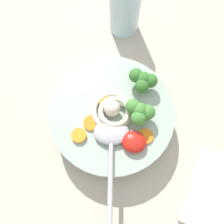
# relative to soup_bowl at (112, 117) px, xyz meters

# --- Properties ---
(table_slab) EXTENTS (1.20, 1.20, 0.04)m
(table_slab) POSITION_rel_soup_bowl_xyz_m (0.03, -0.02, -0.05)
(table_slab) COLOR #BCB29E
(table_slab) RESTS_ON ground
(soup_bowl) EXTENTS (0.22, 0.22, 0.05)m
(soup_bowl) POSITION_rel_soup_bowl_xyz_m (0.00, 0.00, 0.00)
(soup_bowl) COLOR #9EB2A3
(soup_bowl) RESTS_ON table_slab
(noodle_pile) EXTENTS (0.08, 0.08, 0.03)m
(noodle_pile) POSITION_rel_soup_bowl_xyz_m (0.00, -0.00, 0.04)
(noodle_pile) COLOR beige
(noodle_pile) RESTS_ON soup_bowl
(soup_spoon) EXTENTS (0.07, 0.18, 0.02)m
(soup_spoon) POSITION_rel_soup_bowl_xyz_m (0.01, -0.05, 0.03)
(soup_spoon) COLOR #B7B7BC
(soup_spoon) RESTS_ON soup_bowl
(chili_sauce_dollop) EXTENTS (0.04, 0.04, 0.02)m
(chili_sauce_dollop) POSITION_rel_soup_bowl_xyz_m (0.05, -0.05, 0.04)
(chili_sauce_dollop) COLOR red
(chili_sauce_dollop) RESTS_ON soup_bowl
(broccoli_floret_far) EXTENTS (0.05, 0.04, 0.04)m
(broccoli_floret_far) POSITION_rel_soup_bowl_xyz_m (0.05, 0.00, 0.05)
(broccoli_floret_far) COLOR #7A9E60
(broccoli_floret_far) RESTS_ON soup_bowl
(broccoli_floret_rear) EXTENTS (0.05, 0.04, 0.04)m
(broccoli_floret_rear) POSITION_rel_soup_bowl_xyz_m (0.04, 0.06, 0.05)
(broccoli_floret_rear) COLOR #7A9E60
(broccoli_floret_rear) RESTS_ON soup_bowl
(carrot_slice_center) EXTENTS (0.03, 0.03, 0.00)m
(carrot_slice_center) POSITION_rel_soup_bowl_xyz_m (-0.03, -0.03, 0.03)
(carrot_slice_center) COLOR orange
(carrot_slice_center) RESTS_ON soup_bowl
(carrot_slice_beside_noodles) EXTENTS (0.03, 0.03, 0.01)m
(carrot_slice_beside_noodles) POSITION_rel_soup_bowl_xyz_m (-0.05, -0.05, 0.03)
(carrot_slice_beside_noodles) COLOR orange
(carrot_slice_beside_noodles) RESTS_ON soup_bowl
(carrot_slice_extra_b) EXTENTS (0.02, 0.02, 0.01)m
(carrot_slice_extra_b) POSITION_rel_soup_bowl_xyz_m (-0.02, 0.02, 0.03)
(carrot_slice_extra_b) COLOR orange
(carrot_slice_extra_b) RESTS_ON soup_bowl
(carrot_slice_extra_a) EXTENTS (0.03, 0.03, 0.00)m
(carrot_slice_extra_a) POSITION_rel_soup_bowl_xyz_m (0.06, -0.03, 0.03)
(carrot_slice_extra_a) COLOR orange
(carrot_slice_extra_a) RESTS_ON soup_bowl
(drinking_glass) EXTENTS (0.06, 0.06, 0.12)m
(drinking_glass) POSITION_rel_soup_bowl_xyz_m (-0.02, 0.22, 0.03)
(drinking_glass) COLOR silver
(drinking_glass) RESTS_ON table_slab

